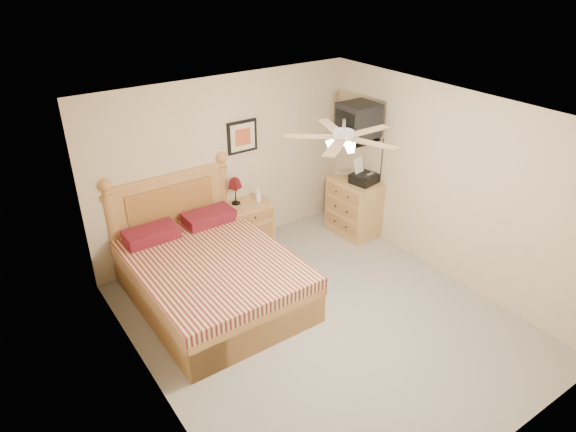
% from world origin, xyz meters
% --- Properties ---
extents(floor, '(4.50, 4.50, 0.00)m').
position_xyz_m(floor, '(0.00, 0.00, 0.00)').
color(floor, gray).
rests_on(floor, ground).
extents(ceiling, '(4.00, 4.50, 0.04)m').
position_xyz_m(ceiling, '(0.00, 0.00, 2.50)').
color(ceiling, white).
rests_on(ceiling, ground).
extents(wall_back, '(4.00, 0.04, 2.50)m').
position_xyz_m(wall_back, '(0.00, 2.25, 1.25)').
color(wall_back, beige).
rests_on(wall_back, ground).
extents(wall_front, '(4.00, 0.04, 2.50)m').
position_xyz_m(wall_front, '(0.00, -2.25, 1.25)').
color(wall_front, beige).
rests_on(wall_front, ground).
extents(wall_left, '(0.04, 4.50, 2.50)m').
position_xyz_m(wall_left, '(-2.00, 0.00, 1.25)').
color(wall_left, beige).
rests_on(wall_left, ground).
extents(wall_right, '(0.04, 4.50, 2.50)m').
position_xyz_m(wall_right, '(2.00, 0.00, 1.25)').
color(wall_right, beige).
rests_on(wall_right, ground).
extents(bed, '(1.76, 2.30, 1.48)m').
position_xyz_m(bed, '(-0.86, 1.12, 0.74)').
color(bed, '#B4843C').
rests_on(bed, ground).
extents(nightstand, '(0.69, 0.54, 0.71)m').
position_xyz_m(nightstand, '(0.17, 2.00, 0.35)').
color(nightstand, '#C1824A').
rests_on(nightstand, ground).
extents(table_lamp, '(0.26, 0.26, 0.39)m').
position_xyz_m(table_lamp, '(0.04, 2.09, 0.90)').
color(table_lamp, '#501013').
rests_on(table_lamp, nightstand).
extents(lotion_bottle, '(0.11, 0.11, 0.22)m').
position_xyz_m(lotion_bottle, '(0.35, 1.97, 0.82)').
color(lotion_bottle, white).
rests_on(lotion_bottle, nightstand).
extents(framed_picture, '(0.46, 0.04, 0.46)m').
position_xyz_m(framed_picture, '(0.27, 2.23, 1.62)').
color(framed_picture, black).
rests_on(framed_picture, wall_back).
extents(dresser, '(0.56, 0.78, 0.88)m').
position_xyz_m(dresser, '(1.73, 1.44, 0.44)').
color(dresser, tan).
rests_on(dresser, ground).
extents(fax_machine, '(0.40, 0.42, 0.36)m').
position_xyz_m(fax_machine, '(1.75, 1.30, 1.06)').
color(fax_machine, black).
rests_on(fax_machine, dresser).
extents(magazine_lower, '(0.30, 0.33, 0.03)m').
position_xyz_m(magazine_lower, '(1.68, 1.67, 0.90)').
color(magazine_lower, '#BEB79C').
rests_on(magazine_lower, dresser).
extents(magazine_upper, '(0.23, 0.28, 0.02)m').
position_xyz_m(magazine_upper, '(1.67, 1.70, 0.92)').
color(magazine_upper, gray).
rests_on(magazine_upper, magazine_lower).
extents(wall_tv, '(0.56, 0.46, 0.58)m').
position_xyz_m(wall_tv, '(1.75, 1.34, 1.81)').
color(wall_tv, black).
rests_on(wall_tv, wall_right).
extents(ceiling_fan, '(1.14, 1.14, 0.28)m').
position_xyz_m(ceiling_fan, '(0.00, -0.20, 2.36)').
color(ceiling_fan, white).
rests_on(ceiling_fan, ceiling).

